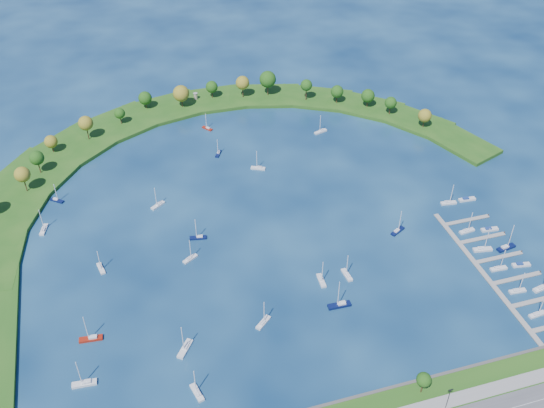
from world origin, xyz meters
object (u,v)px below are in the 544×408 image
object	(u,v)px
moored_boat_7	(207,128)
moored_boat_14	(190,258)
moored_boat_8	(91,338)
moored_boat_18	(198,237)
moored_boat_1	(340,305)
moored_boat_5	(44,229)
docked_boat_0	(537,314)
moored_boat_9	(197,392)
docked_boat_6	(483,249)
moored_boat_2	(185,348)
dock_system	(498,270)
moored_boat_17	(347,274)
moored_boat_3	(218,153)
moored_boat_4	(321,280)
moored_boat_11	(258,168)
moored_boat_16	(57,200)
docked_boat_2	(517,290)
moored_boat_15	(158,205)
docked_boat_5	(521,265)
moored_boat_13	(101,268)
docked_boat_7	(506,247)
docked_boat_4	(499,268)
docked_boat_9	(489,229)
moored_boat_6	(84,383)
docked_boat_10	(449,202)
harbor_tower	(196,96)
moored_boat_12	(398,230)
docked_boat_11	(467,199)
docked_boat_8	(467,230)

from	to	relation	value
moored_boat_7	moored_boat_14	world-z (taller)	moored_boat_14
moored_boat_8	moored_boat_18	bearing A→B (deg)	-132.37
moored_boat_1	moored_boat_5	size ratio (longest dim) A/B	1.21
docked_boat_0	moored_boat_8	bearing A→B (deg)	162.62
moored_boat_9	docked_boat_6	xyz separation A→B (m)	(134.12, 36.64, 0.02)
moored_boat_2	dock_system	bearing A→B (deg)	127.44
moored_boat_17	moored_boat_1	bearing A→B (deg)	144.15
moored_boat_3	moored_boat_4	distance (m)	107.32
moored_boat_11	moored_boat_17	size ratio (longest dim) A/B	0.99
moored_boat_7	moored_boat_16	xyz separation A→B (m)	(-83.52, -45.29, 0.01)
moored_boat_11	moored_boat_16	world-z (taller)	moored_boat_11
docked_boat_2	moored_boat_8	bearing A→B (deg)	176.35
moored_boat_8	moored_boat_4	bearing A→B (deg)	-172.11
moored_boat_8	moored_boat_15	bearing A→B (deg)	-110.54
docked_boat_5	moored_boat_4	bearing A→B (deg)	179.19
moored_boat_14	moored_boat_13	bearing A→B (deg)	141.87
moored_boat_2	moored_boat_14	distance (m)	48.53
docked_boat_0	moored_boat_14	bearing A→B (deg)	145.72
docked_boat_6	moored_boat_17	bearing A→B (deg)	-172.73
moored_boat_4	moored_boat_8	world-z (taller)	moored_boat_8
moored_boat_4	docked_boat_2	size ratio (longest dim) A/B	1.09
docked_boat_6	docked_boat_7	bearing A→B (deg)	-1.78
dock_system	docked_boat_6	distance (m)	12.95
moored_boat_2	docked_boat_4	world-z (taller)	moored_boat_2
moored_boat_8	docked_boat_9	xyz separation A→B (m)	(178.12, 13.13, -0.33)
moored_boat_4	moored_boat_6	bearing A→B (deg)	-72.63
dock_system	moored_boat_4	xyz separation A→B (m)	(-74.12, 15.17, 0.54)
docked_boat_4	moored_boat_11	bearing A→B (deg)	130.41
moored_boat_16	docked_boat_10	xyz separation A→B (m)	(180.57, -55.69, 0.02)
harbor_tower	dock_system	world-z (taller)	harbor_tower
moored_boat_12	moored_boat_16	bearing A→B (deg)	126.82
moored_boat_17	moored_boat_18	world-z (taller)	same
dock_system	moored_boat_6	world-z (taller)	moored_boat_6
moored_boat_12	docked_boat_10	xyz separation A→B (m)	(32.63, 12.09, -0.01)
moored_boat_3	docked_boat_4	size ratio (longest dim) A/B	0.91
moored_boat_1	docked_boat_11	bearing A→B (deg)	-149.18
moored_boat_4	moored_boat_6	xyz separation A→B (m)	(-96.74, -24.01, 0.03)
moored_boat_15	docked_boat_8	world-z (taller)	moored_boat_15
moored_boat_6	docked_boat_4	bearing A→B (deg)	-172.76
harbor_tower	moored_boat_1	size ratio (longest dim) A/B	0.29
moored_boat_1	docked_boat_8	distance (m)	76.69
moored_boat_12	moored_boat_18	bearing A→B (deg)	137.76
moored_boat_8	docked_boat_0	bearing A→B (deg)	172.74
moored_boat_11	moored_boat_14	world-z (taller)	moored_boat_11
moored_boat_4	docked_boat_10	world-z (taller)	moored_boat_4
dock_system	moored_boat_16	bearing A→B (deg)	150.02
docked_boat_4	moored_boat_2	bearing A→B (deg)	-175.35
harbor_tower	moored_boat_2	distance (m)	189.25
moored_boat_11	docked_boat_10	size ratio (longest dim) A/B	0.98
harbor_tower	moored_boat_9	bearing A→B (deg)	-100.89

